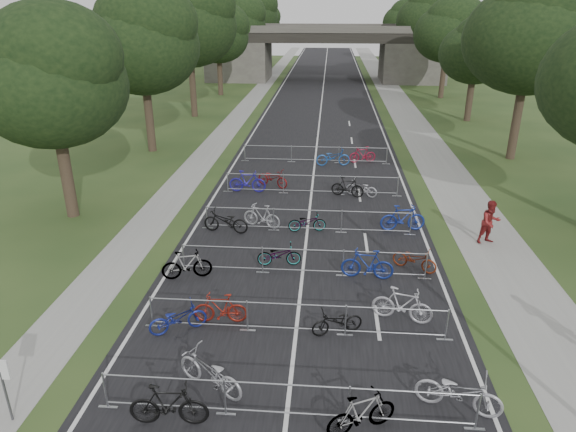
# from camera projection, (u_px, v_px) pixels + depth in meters

# --- Properties ---
(road) EXTENTS (11.00, 140.00, 0.01)m
(road) POSITION_uv_depth(u_px,v_px,m) (322.00, 99.00, 55.54)
(road) COLOR black
(road) RESTS_ON ground
(sidewalk_right) EXTENTS (3.00, 140.00, 0.01)m
(sidewalk_right) POSITION_uv_depth(u_px,v_px,m) (397.00, 100.00, 54.95)
(sidewalk_right) COLOR gray
(sidewalk_right) RESTS_ON ground
(sidewalk_left) EXTENTS (2.00, 140.00, 0.01)m
(sidewalk_left) POSITION_uv_depth(u_px,v_px,m) (253.00, 98.00, 56.10)
(sidewalk_left) COLOR gray
(sidewalk_left) RESTS_ON ground
(lane_markings) EXTENTS (0.12, 140.00, 0.00)m
(lane_markings) POSITION_uv_depth(u_px,v_px,m) (322.00, 99.00, 55.54)
(lane_markings) COLOR silver
(lane_markings) RESTS_ON ground
(overpass_bridge) EXTENTS (31.00, 8.00, 7.05)m
(overpass_bridge) POSITION_uv_depth(u_px,v_px,m) (325.00, 53.00, 68.00)
(overpass_bridge) COLOR #4A4642
(overpass_bridge) RESTS_ON ground
(park_sign) EXTENTS (0.45, 0.06, 1.83)m
(park_sign) POSITION_uv_depth(u_px,v_px,m) (2.00, 379.00, 12.29)
(park_sign) COLOR #4C4C51
(park_sign) RESTS_ON ground
(tree_left_0) EXTENTS (6.72, 6.72, 10.25)m
(tree_left_0) POSITION_uv_depth(u_px,v_px,m) (51.00, 80.00, 22.53)
(tree_left_0) COLOR #33261C
(tree_left_0) RESTS_ON ground
(tree_left_1) EXTENTS (7.56, 7.56, 11.53)m
(tree_left_1) POSITION_uv_depth(u_px,v_px,m) (143.00, 42.00, 33.27)
(tree_left_1) COLOR #33261C
(tree_left_1) RESTS_ON ground
(tree_right_1) EXTENTS (8.18, 8.18, 12.47)m
(tree_right_1) POSITION_uv_depth(u_px,v_px,m) (534.00, 34.00, 31.22)
(tree_right_1) COLOR #33261C
(tree_right_1) RESTS_ON ground
(tree_left_2) EXTENTS (8.40, 8.40, 12.81)m
(tree_left_2) POSITION_uv_depth(u_px,v_px,m) (189.00, 22.00, 44.00)
(tree_left_2) COLOR #33261C
(tree_left_2) RESTS_ON ground
(tree_right_2) EXTENTS (6.16, 6.16, 9.39)m
(tree_right_2) POSITION_uv_depth(u_px,v_px,m) (478.00, 50.00, 43.02)
(tree_right_2) COLOR #33261C
(tree_right_2) RESTS_ON ground
(tree_left_3) EXTENTS (6.72, 6.72, 10.25)m
(tree_left_3) POSITION_uv_depth(u_px,v_px,m) (219.00, 34.00, 55.67)
(tree_left_3) COLOR #33261C
(tree_left_3) RESTS_ON ground
(tree_right_3) EXTENTS (7.17, 7.17, 10.93)m
(tree_right_3) POSITION_uv_depth(u_px,v_px,m) (449.00, 31.00, 53.69)
(tree_right_3) COLOR #33261C
(tree_right_3) RESTS_ON ground
(tree_left_4) EXTENTS (7.56, 7.56, 11.53)m
(tree_left_4) POSITION_uv_depth(u_px,v_px,m) (237.00, 23.00, 66.41)
(tree_left_4) COLOR #33261C
(tree_left_4) RESTS_ON ground
(tree_right_4) EXTENTS (8.18, 8.18, 12.47)m
(tree_right_4) POSITION_uv_depth(u_px,v_px,m) (430.00, 18.00, 64.37)
(tree_right_4) COLOR #33261C
(tree_right_4) RESTS_ON ground
(tree_left_5) EXTENTS (8.40, 8.40, 12.81)m
(tree_left_5) POSITION_uv_depth(u_px,v_px,m) (251.00, 14.00, 77.14)
(tree_left_5) COLOR #33261C
(tree_left_5) RESTS_ON ground
(tree_right_5) EXTENTS (6.16, 6.16, 9.39)m
(tree_right_5) POSITION_uv_depth(u_px,v_px,m) (415.00, 30.00, 76.16)
(tree_right_5) COLOR #33261C
(tree_right_5) RESTS_ON ground
(tree_left_6) EXTENTS (6.72, 6.72, 10.25)m
(tree_left_6) POSITION_uv_depth(u_px,v_px,m) (261.00, 23.00, 88.81)
(tree_left_6) COLOR #33261C
(tree_left_6) RESTS_ON ground
(tree_right_6) EXTENTS (7.17, 7.17, 10.93)m
(tree_right_6) POSITION_uv_depth(u_px,v_px,m) (405.00, 21.00, 86.84)
(tree_right_6) COLOR #33261C
(tree_right_6) RESTS_ON ground
(barrier_row_1) EXTENTS (9.70, 0.08, 1.10)m
(barrier_row_1) POSITION_uv_depth(u_px,v_px,m) (286.00, 401.00, 12.62)
(barrier_row_1) COLOR #9DA0A5
(barrier_row_1) RESTS_ON ground
(barrier_row_2) EXTENTS (9.70, 0.08, 1.10)m
(barrier_row_2) POSITION_uv_depth(u_px,v_px,m) (296.00, 318.00, 15.93)
(barrier_row_2) COLOR #9DA0A5
(barrier_row_2) RESTS_ON ground
(barrier_row_3) EXTENTS (9.70, 0.08, 1.10)m
(barrier_row_3) POSITION_uv_depth(u_px,v_px,m) (303.00, 262.00, 19.43)
(barrier_row_3) COLOR #9DA0A5
(barrier_row_3) RESTS_ON ground
(barrier_row_4) EXTENTS (9.70, 0.08, 1.10)m
(barrier_row_4) POSITION_uv_depth(u_px,v_px,m) (307.00, 221.00, 23.11)
(barrier_row_4) COLOR #9DA0A5
(barrier_row_4) RESTS_ON ground
(barrier_row_5) EXTENTS (9.70, 0.08, 1.10)m
(barrier_row_5) POSITION_uv_depth(u_px,v_px,m) (312.00, 184.00, 27.72)
(barrier_row_5) COLOR #9DA0A5
(barrier_row_5) RESTS_ON ground
(barrier_row_6) EXTENTS (9.70, 0.08, 1.10)m
(barrier_row_6) POSITION_uv_depth(u_px,v_px,m) (315.00, 154.00, 33.24)
(barrier_row_6) COLOR #9DA0A5
(barrier_row_6) RESTS_ON ground
(bike_4) EXTENTS (1.99, 0.65, 1.18)m
(bike_4) POSITION_uv_depth(u_px,v_px,m) (169.00, 405.00, 12.42)
(bike_4) COLOR black
(bike_4) RESTS_ON ground
(bike_5) EXTENTS (2.24, 1.72, 1.13)m
(bike_5) POSITION_uv_depth(u_px,v_px,m) (210.00, 373.00, 13.56)
(bike_5) COLOR #9B9CA3
(bike_5) RESTS_ON ground
(bike_6) EXTENTS (1.89, 1.26, 1.11)m
(bike_6) POSITION_uv_depth(u_px,v_px,m) (362.00, 413.00, 12.23)
(bike_6) COLOR #9DA0A5
(bike_6) RESTS_ON ground
(bike_7) EXTENTS (2.28, 1.33, 1.13)m
(bike_7) POSITION_uv_depth(u_px,v_px,m) (459.00, 392.00, 12.88)
(bike_7) COLOR #A5A5AD
(bike_7) RESTS_ON ground
(bike_8) EXTENTS (1.91, 1.40, 0.96)m
(bike_8) POSITION_uv_depth(u_px,v_px,m) (178.00, 318.00, 16.05)
(bike_8) COLOR navy
(bike_8) RESTS_ON ground
(bike_9) EXTENTS (1.76, 0.59, 1.04)m
(bike_9) POSITION_uv_depth(u_px,v_px,m) (221.00, 308.00, 16.49)
(bike_9) COLOR maroon
(bike_9) RESTS_ON ground
(bike_10) EXTENTS (1.76, 1.12, 0.87)m
(bike_10) POSITION_uv_depth(u_px,v_px,m) (337.00, 322.00, 15.94)
(bike_10) COLOR black
(bike_10) RESTS_ON ground
(bike_11) EXTENTS (2.05, 1.07, 1.19)m
(bike_11) POSITION_uv_depth(u_px,v_px,m) (402.00, 305.00, 16.56)
(bike_11) COLOR #B5B4BD
(bike_11) RESTS_ON ground
(bike_12) EXTENTS (1.95, 1.02, 1.13)m
(bike_12) POSITION_uv_depth(u_px,v_px,m) (187.00, 265.00, 19.15)
(bike_12) COLOR #9DA0A5
(bike_12) RESTS_ON ground
(bike_13) EXTENTS (1.78, 0.80, 0.91)m
(bike_13) POSITION_uv_depth(u_px,v_px,m) (279.00, 255.00, 20.15)
(bike_13) COLOR #9DA0A5
(bike_13) RESTS_ON ground
(bike_14) EXTENTS (2.01, 0.74, 1.18)m
(bike_14) POSITION_uv_depth(u_px,v_px,m) (367.00, 264.00, 19.13)
(bike_14) COLOR navy
(bike_14) RESTS_ON ground
(bike_15) EXTENTS (1.85, 1.38, 0.93)m
(bike_15) POSITION_uv_depth(u_px,v_px,m) (415.00, 259.00, 19.80)
(bike_15) COLOR maroon
(bike_15) RESTS_ON ground
(bike_16) EXTENTS (2.16, 1.04, 1.09)m
(bike_16) POSITION_uv_depth(u_px,v_px,m) (226.00, 221.00, 23.02)
(bike_16) COLOR black
(bike_16) RESTS_ON ground
(bike_17) EXTENTS (1.92, 1.10, 1.12)m
(bike_17) POSITION_uv_depth(u_px,v_px,m) (262.00, 216.00, 23.58)
(bike_17) COLOR #A2A3A9
(bike_17) RESTS_ON ground
(bike_18) EXTENTS (1.78, 0.85, 0.90)m
(bike_18) POSITION_uv_depth(u_px,v_px,m) (307.00, 222.00, 23.17)
(bike_18) COLOR #9DA0A5
(bike_18) RESTS_ON ground
(bike_19) EXTENTS (2.12, 0.85, 1.24)m
(bike_19) POSITION_uv_depth(u_px,v_px,m) (403.00, 218.00, 23.18)
(bike_19) COLOR navy
(bike_19) RESTS_ON ground
(bike_20) EXTENTS (2.05, 0.63, 1.22)m
(bike_20) POSITION_uv_depth(u_px,v_px,m) (247.00, 182.00, 27.97)
(bike_20) COLOR #231B99
(bike_20) RESTS_ON ground
(bike_21) EXTENTS (2.04, 1.52, 1.03)m
(bike_21) POSITION_uv_depth(u_px,v_px,m) (273.00, 178.00, 28.84)
(bike_21) COLOR maroon
(bike_21) RESTS_ON ground
(bike_22) EXTENTS (1.85, 0.96, 1.07)m
(bike_22) POSITION_uv_depth(u_px,v_px,m) (348.00, 187.00, 27.35)
(bike_22) COLOR black
(bike_22) RESTS_ON ground
(bike_23) EXTENTS (1.83, 1.16, 0.91)m
(bike_23) POSITION_uv_depth(u_px,v_px,m) (361.00, 188.00, 27.42)
(bike_23) COLOR #A7A7AE
(bike_23) RESTS_ON ground
(bike_26) EXTENTS (2.24, 1.04, 1.13)m
(bike_26) POSITION_uv_depth(u_px,v_px,m) (333.00, 157.00, 32.58)
(bike_26) COLOR #1D50A0
(bike_26) RESTS_ON ground
(bike_27) EXTENTS (1.83, 0.91, 1.06)m
(bike_27) POSITION_uv_depth(u_px,v_px,m) (363.00, 155.00, 33.24)
(bike_27) COLOR maroon
(bike_27) RESTS_ON ground
(pedestrian_b) EXTENTS (1.13, 1.01, 1.92)m
(pedestrian_b) POSITION_uv_depth(u_px,v_px,m) (490.00, 222.00, 21.86)
(pedestrian_b) COLOR maroon
(pedestrian_b) RESTS_ON ground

